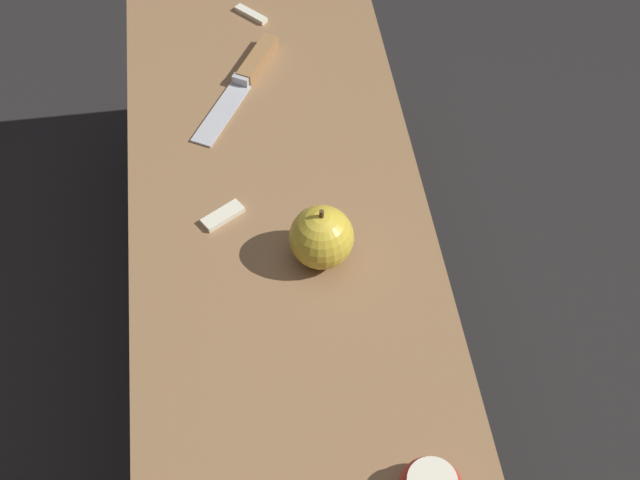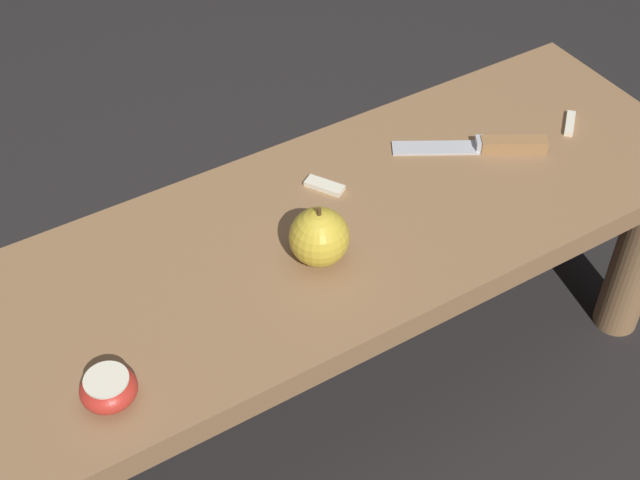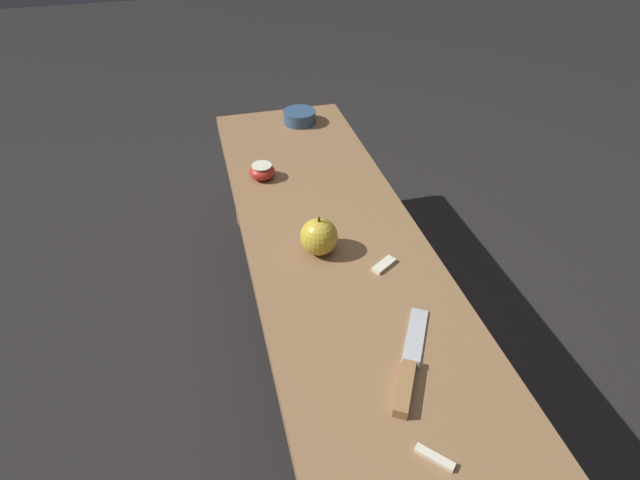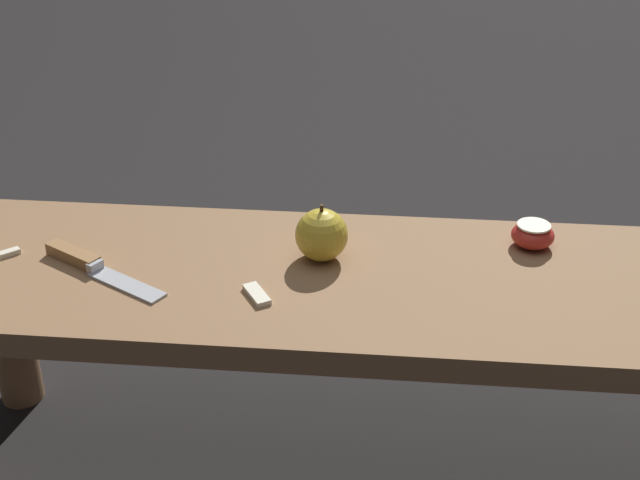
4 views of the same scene
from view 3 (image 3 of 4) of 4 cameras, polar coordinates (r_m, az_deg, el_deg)
ground_plane at (r=1.42m, az=1.26°, el=-11.88°), size 8.00×8.00×0.00m
wooden_bench at (r=1.19m, az=1.47°, el=-2.28°), size 1.38×0.40×0.39m
knife at (r=0.88m, az=10.15°, el=-14.67°), size 0.22×0.14×0.02m
apple_whole at (r=1.07m, az=-0.12°, el=0.40°), size 0.08×0.08×0.09m
apple_cut at (r=1.34m, az=-6.63°, el=7.81°), size 0.07×0.07×0.04m
apple_slice_near_knife at (r=1.07m, az=7.33°, el=-2.82°), size 0.05×0.06×0.01m
apple_slice_center at (r=0.82m, az=13.12°, el=-23.01°), size 0.05×0.05×0.01m
bowl at (r=1.63m, az=-2.35°, el=13.89°), size 0.10×0.10×0.04m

